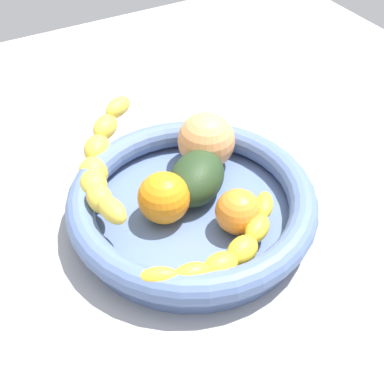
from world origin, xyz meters
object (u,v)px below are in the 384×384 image
(banana_draped_left, at_px, (101,164))
(peach_blush, at_px, (206,141))
(orange_mid_left, at_px, (238,212))
(orange_front, at_px, (164,198))
(fruit_bowl, at_px, (192,204))
(avocado_dark, at_px, (197,178))
(banana_draped_right, at_px, (226,251))

(banana_draped_left, distance_m, peach_blush, 0.14)
(orange_mid_left, bearing_deg, orange_front, 48.61)
(orange_front, distance_m, peach_blush, 0.11)
(fruit_bowl, xyz_separation_m, avocado_dark, (0.02, -0.02, 0.02))
(orange_front, bearing_deg, banana_draped_left, 24.32)
(banana_draped_right, bearing_deg, fruit_bowl, -6.16)
(fruit_bowl, height_order, orange_mid_left, orange_mid_left)
(banana_draped_left, bearing_deg, orange_mid_left, -144.44)
(fruit_bowl, height_order, banana_draped_right, banana_draped_right)
(orange_mid_left, height_order, peach_blush, peach_blush)
(banana_draped_right, xyz_separation_m, avocado_dark, (0.12, -0.03, 0.01))
(fruit_bowl, distance_m, avocado_dark, 0.03)
(avocado_dark, bearing_deg, orange_front, 106.50)
(banana_draped_left, relative_size, banana_draped_right, 1.17)
(orange_mid_left, distance_m, peach_blush, 0.13)
(fruit_bowl, bearing_deg, orange_mid_left, -148.69)
(orange_front, xyz_separation_m, orange_mid_left, (-0.06, -0.07, -0.00))
(fruit_bowl, height_order, orange_front, orange_front)
(avocado_dark, bearing_deg, banana_draped_right, 165.85)
(fruit_bowl, distance_m, banana_draped_left, 0.13)
(orange_front, distance_m, orange_mid_left, 0.09)
(banana_draped_left, xyz_separation_m, orange_front, (-0.09, -0.04, -0.00))
(banana_draped_left, xyz_separation_m, peach_blush, (-0.03, -0.14, 0.00))
(banana_draped_right, xyz_separation_m, peach_blush, (0.16, -0.07, 0.02))
(orange_mid_left, bearing_deg, peach_blush, -13.03)
(orange_mid_left, bearing_deg, fruit_bowl, 31.31)
(banana_draped_left, height_order, banana_draped_right, banana_draped_left)
(banana_draped_left, bearing_deg, peach_blush, -102.38)
(orange_front, bearing_deg, avocado_dark, -73.50)
(banana_draped_right, height_order, peach_blush, peach_blush)
(banana_draped_left, bearing_deg, orange_front, -155.68)
(banana_draped_left, bearing_deg, avocado_dark, -129.04)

